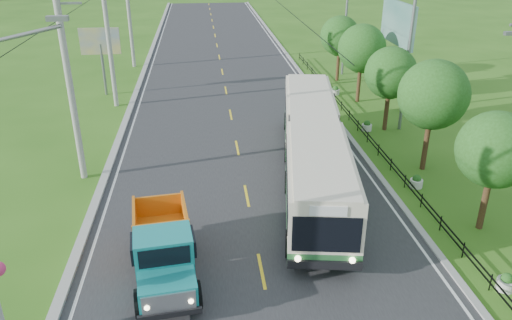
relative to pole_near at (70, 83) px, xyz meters
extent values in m
plane|color=#2E5F16|center=(8.26, -9.00, -5.09)|extent=(240.00, 240.00, 0.00)
cube|color=#28282B|center=(8.26, 11.00, -5.08)|extent=(14.00, 120.00, 0.02)
cube|color=#9E9E99|center=(1.06, 11.00, -5.02)|extent=(0.40, 120.00, 0.15)
cube|color=#9E9E99|center=(15.41, 11.00, -5.04)|extent=(0.30, 120.00, 0.10)
cube|color=silver|center=(1.61, 11.00, -5.07)|extent=(0.12, 120.00, 0.00)
cube|color=silver|center=(14.91, 11.00, -5.07)|extent=(0.12, 120.00, 0.00)
cube|color=yellow|center=(8.26, -9.00, -5.07)|extent=(0.12, 2.20, 0.00)
cube|color=black|center=(16.26, 5.00, -4.79)|extent=(0.04, 40.00, 0.60)
cube|color=slate|center=(3.06, -12.00, 4.81)|extent=(0.50, 0.18, 0.12)
cylinder|color=gray|center=(-0.04, 0.00, -0.09)|extent=(0.32, 0.32, 10.00)
cube|color=slate|center=(0.46, 0.00, 3.71)|extent=(1.20, 0.10, 0.10)
cylinder|color=gray|center=(-0.04, 12.00, -0.09)|extent=(0.32, 0.32, 10.00)
cylinder|color=gray|center=(-0.04, 24.00, -0.09)|extent=(0.32, 0.32, 10.00)
cylinder|color=#382314|center=(18.06, -7.00, -3.61)|extent=(0.28, 0.28, 2.97)
sphere|color=#214C15|center=(18.06, -7.00, -1.38)|extent=(3.18, 3.18, 3.18)
sphere|color=#214C15|center=(18.26, -6.50, -2.02)|extent=(2.33, 2.33, 2.33)
cylinder|color=#382314|center=(18.06, -1.00, -3.41)|extent=(0.28, 0.28, 3.36)
sphere|color=#214C15|center=(18.06, -1.00, -0.89)|extent=(3.60, 3.60, 3.60)
sphere|color=#214C15|center=(18.26, -0.50, -1.61)|extent=(2.64, 2.64, 2.64)
cylinder|color=#382314|center=(18.06, 5.00, -3.58)|extent=(0.28, 0.28, 3.02)
sphere|color=#214C15|center=(18.06, 5.00, -1.31)|extent=(3.24, 3.24, 3.24)
sphere|color=#214C15|center=(18.26, 5.50, -1.96)|extent=(2.38, 2.38, 2.38)
cylinder|color=#382314|center=(18.06, 11.00, -3.47)|extent=(0.28, 0.28, 3.25)
sphere|color=#214C15|center=(18.06, 11.00, -1.03)|extent=(3.48, 3.48, 3.48)
sphere|color=#214C15|center=(18.26, 11.50, -1.73)|extent=(2.55, 2.55, 2.55)
cylinder|color=#382314|center=(18.06, 17.00, -3.55)|extent=(0.28, 0.28, 3.08)
sphere|color=#214C15|center=(18.06, 17.00, -1.24)|extent=(3.30, 3.30, 3.30)
sphere|color=#214C15|center=(18.26, 17.50, -1.90)|extent=(2.42, 2.42, 2.42)
cube|color=slate|center=(16.36, -9.00, 3.66)|extent=(0.45, 0.16, 0.12)
cylinder|color=slate|center=(19.06, 5.00, -0.59)|extent=(0.20, 0.20, 9.00)
cylinder|color=slate|center=(19.06, 19.00, -0.59)|extent=(0.20, 0.20, 9.00)
cylinder|color=silver|center=(16.86, -11.00, -4.89)|extent=(0.64, 0.64, 0.40)
sphere|color=#214C15|center=(16.86, -11.00, -4.64)|extent=(0.44, 0.44, 0.44)
cylinder|color=silver|center=(16.86, -3.00, -4.89)|extent=(0.64, 0.64, 0.40)
sphere|color=#214C15|center=(16.86, -3.00, -4.64)|extent=(0.44, 0.44, 0.44)
cylinder|color=silver|center=(16.86, 5.00, -4.89)|extent=(0.64, 0.64, 0.40)
sphere|color=#214C15|center=(16.86, 5.00, -4.64)|extent=(0.44, 0.44, 0.44)
cylinder|color=silver|center=(16.86, 13.00, -4.89)|extent=(0.64, 0.64, 0.40)
sphere|color=#214C15|center=(16.86, 13.00, -4.64)|extent=(0.44, 0.44, 0.44)
cylinder|color=slate|center=(-1.24, 15.00, -3.09)|extent=(0.20, 0.20, 4.00)
cube|color=yellow|center=(-1.24, 15.00, -0.89)|extent=(3.00, 0.15, 2.00)
cylinder|color=slate|center=(20.56, 8.50, -2.59)|extent=(0.24, 0.24, 5.00)
cylinder|color=slate|center=(20.56, 13.50, -2.59)|extent=(0.24, 0.24, 5.00)
cube|color=#144C47|center=(20.56, 11.00, 0.71)|extent=(0.20, 6.00, 3.00)
cube|color=#276330|center=(11.11, -5.81, -4.23)|extent=(3.98, 8.48, 0.60)
cube|color=beige|center=(11.11, -5.81, -2.88)|extent=(3.98, 8.48, 2.10)
cube|color=black|center=(11.11, -5.81, -2.87)|extent=(3.92, 7.85, 1.03)
cube|color=#276330|center=(12.54, 3.05, -4.23)|extent=(3.90, 7.95, 0.60)
cube|color=beige|center=(12.54, 3.05, -2.88)|extent=(3.90, 7.95, 2.10)
cube|color=black|center=(12.54, 3.05, -2.87)|extent=(3.84, 7.31, 1.03)
cube|color=#4C4C4C|center=(11.85, -1.24, -3.18)|extent=(2.70, 1.48, 2.59)
cube|color=black|center=(10.46, -9.85, -3.06)|extent=(2.43, 0.45, 1.41)
cylinder|color=black|center=(9.49, -8.13, -4.53)|extent=(0.52, 1.17, 1.13)
cylinder|color=black|center=(11.92, -8.52, -4.53)|extent=(0.52, 1.17, 1.13)
cylinder|color=black|center=(10.34, -2.87, -4.53)|extent=(0.52, 1.17, 1.13)
cylinder|color=black|center=(12.77, -3.26, -4.53)|extent=(0.52, 1.17, 1.13)
cylinder|color=black|center=(10.93, 0.78, -4.53)|extent=(0.52, 1.17, 1.13)
cylinder|color=black|center=(13.36, 0.39, -4.53)|extent=(0.52, 1.17, 1.13)
cylinder|color=black|center=(11.73, 5.72, -4.53)|extent=(0.52, 1.17, 1.13)
cylinder|color=black|center=(14.15, 5.32, -4.53)|extent=(0.52, 1.17, 1.13)
cube|color=teal|center=(4.90, -10.98, -4.10)|extent=(2.02, 1.47, 0.90)
cube|color=teal|center=(4.75, -9.64, -3.65)|extent=(2.13, 1.66, 1.80)
cube|color=black|center=(4.75, -9.64, -3.20)|extent=(2.30, 1.41, 0.63)
cube|color=black|center=(4.66, -8.92, -4.51)|extent=(1.52, 5.47, 0.23)
cube|color=#C26412|center=(4.49, -7.40, -3.61)|extent=(2.37, 2.92, 1.17)
cylinder|color=black|center=(3.94, -10.91, -4.60)|extent=(0.43, 1.02, 0.99)
cylinder|color=black|center=(5.82, -10.69, -4.60)|extent=(0.43, 1.02, 0.99)
cylinder|color=black|center=(3.53, -7.33, -4.60)|extent=(0.43, 1.02, 0.99)
cylinder|color=black|center=(5.41, -7.11, -4.60)|extent=(0.43, 1.02, 0.99)
camera|label=1|loc=(6.33, -24.35, 6.62)|focal=35.00mm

